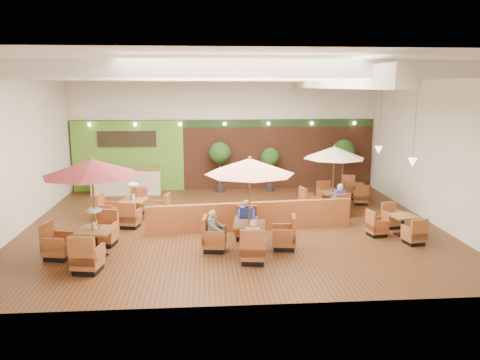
{
  "coord_description": "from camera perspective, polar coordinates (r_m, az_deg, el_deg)",
  "views": [
    {
      "loc": [
        -0.92,
        -15.5,
        4.74
      ],
      "look_at": [
        0.3,
        0.5,
        1.5
      ],
      "focal_mm": 35.0,
      "sensor_mm": 36.0,
      "label": 1
    }
  ],
  "objects": [
    {
      "name": "table_1",
      "position": [
        13.38,
        1.17,
        -0.91
      ],
      "size": [
        2.79,
        2.79,
        2.78
      ],
      "rotation": [
        0.0,
        0.0,
        -0.13
      ],
      "color": "brown",
      "rests_on": "ground"
    },
    {
      "name": "diner_3",
      "position": [
        17.48,
        12.03,
        -2.01
      ],
      "size": [
        0.39,
        0.31,
        0.8
      ],
      "rotation": [
        0.0,
        0.0,
        0.02
      ],
      "color": "#283CAE",
      "rests_on": "ground"
    },
    {
      "name": "table_3",
      "position": [
        17.21,
        -12.8,
        -3.4
      ],
      "size": [
        2.61,
        2.61,
        1.52
      ],
      "rotation": [
        0.0,
        0.0,
        -0.21
      ],
      "color": "brown",
      "rests_on": "ground"
    },
    {
      "name": "service_counter",
      "position": [
        21.3,
        -13.68,
        -0.17
      ],
      "size": [
        3.0,
        0.75,
        1.18
      ],
      "color": "beige",
      "rests_on": "ground"
    },
    {
      "name": "diner_1",
      "position": [
        14.64,
        0.77,
        -4.38
      ],
      "size": [
        0.42,
        0.36,
        0.79
      ],
      "rotation": [
        0.0,
        0.0,
        2.94
      ],
      "color": "#283CAE",
      "rests_on": "ground"
    },
    {
      "name": "booth_divider",
      "position": [
        15.59,
        1.29,
        -4.45
      ],
      "size": [
        6.88,
        0.82,
        0.96
      ],
      "primitive_type": "cube",
      "rotation": [
        0.0,
        0.0,
        0.09
      ],
      "color": "brown",
      "rests_on": "ground"
    },
    {
      "name": "topiary_1",
      "position": [
        21.26,
        3.7,
        2.58
      ],
      "size": [
        0.86,
        0.86,
        1.99
      ],
      "color": "black",
      "rests_on": "ground"
    },
    {
      "name": "table_5",
      "position": [
        20.4,
        13.8,
        -1.42
      ],
      "size": [
        0.93,
        2.38,
        0.85
      ],
      "rotation": [
        0.0,
        0.0,
        -0.25
      ],
      "color": "brown",
      "rests_on": "ground"
    },
    {
      "name": "table_4",
      "position": [
        15.89,
        18.38,
        -5.35
      ],
      "size": [
        1.61,
        2.34,
        0.85
      ],
      "rotation": [
        0.0,
        0.0,
        0.18
      ],
      "color": "brown",
      "rests_on": "ground"
    },
    {
      "name": "diner_4",
      "position": [
        17.48,
        12.03,
        -2.08
      ],
      "size": [
        0.37,
        0.3,
        0.74
      ],
      "rotation": [
        0.0,
        0.0,
        0.06
      ],
      "color": "white",
      "rests_on": "ground"
    },
    {
      "name": "table_0",
      "position": [
        13.37,
        -17.81,
        -0.84
      ],
      "size": [
        2.77,
        2.89,
        2.86
      ],
      "rotation": [
        0.0,
        0.0,
        -0.18
      ],
      "color": "brown",
      "rests_on": "ground"
    },
    {
      "name": "diner_2",
      "position": [
        13.61,
        -3.14,
        -5.64
      ],
      "size": [
        0.36,
        0.41,
        0.78
      ],
      "rotation": [
        0.0,
        0.0,
        4.52
      ],
      "color": "gray",
      "rests_on": "ground"
    },
    {
      "name": "topiary_0",
      "position": [
        21.03,
        -2.47,
        3.07
      ],
      "size": [
        0.98,
        0.98,
        2.27
      ],
      "color": "black",
      "rests_on": "ground"
    },
    {
      "name": "room",
      "position": [
        16.79,
        -0.36,
        7.62
      ],
      "size": [
        14.04,
        14.0,
        5.52
      ],
      "color": "#381E0F",
      "rests_on": "ground"
    },
    {
      "name": "table_2",
      "position": [
        18.12,
        11.18,
        1.98
      ],
      "size": [
        2.46,
        2.57,
        2.54
      ],
      "rotation": [
        0.0,
        0.0,
        0.19
      ],
      "color": "brown",
      "rests_on": "ground"
    },
    {
      "name": "diner_0",
      "position": [
        12.7,
        1.6,
        -6.9
      ],
      "size": [
        0.37,
        0.3,
        0.77
      ],
      "rotation": [
        0.0,
        0.0,
        -0.01
      ],
      "color": "white",
      "rests_on": "ground"
    },
    {
      "name": "topiary_2",
      "position": [
        21.95,
        12.49,
        3.29
      ],
      "size": [
        1.01,
        1.01,
        2.34
      ],
      "color": "black",
      "rests_on": "ground"
    }
  ]
}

